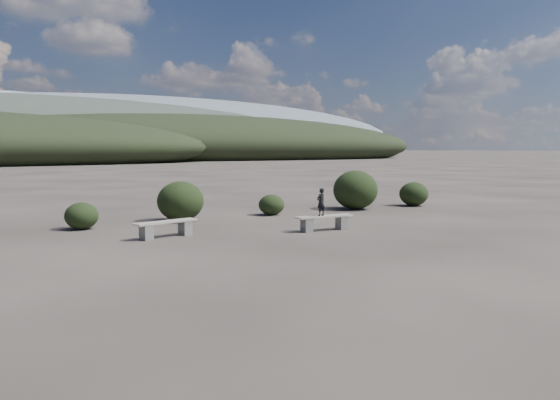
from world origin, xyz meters
TOP-DOWN VIEW (x-y plane):
  - ground at (0.00, 0.00)m, footprint 1200.00×1200.00m
  - bench_left at (-3.04, 5.56)m, footprint 1.87×0.83m
  - bench_right at (1.49, 4.52)m, footprint 1.83×0.45m
  - seated_person at (1.36, 4.52)m, footprint 0.34×0.27m
  - shrub_a at (-4.86, 8.29)m, footprint 1.00×1.00m
  - shrub_b at (-1.60, 8.69)m, footprint 1.57×1.57m
  - shrub_c at (1.87, 8.70)m, footprint 0.95×0.95m
  - shrub_d at (5.78, 8.84)m, footprint 1.80×1.80m
  - shrub_e at (8.74, 8.69)m, footprint 1.23×1.23m

SIDE VIEW (x-z plane):
  - ground at x=0.00m, z-range 0.00..0.00m
  - bench_right at x=1.49m, z-range 0.05..0.50m
  - bench_left at x=-3.04m, z-range 0.05..0.51m
  - shrub_c at x=1.87m, z-range 0.00..0.76m
  - shrub_a at x=-4.86m, z-range 0.00..0.82m
  - shrub_e at x=8.74m, z-range 0.00..1.02m
  - shrub_b at x=-1.60m, z-range 0.00..1.35m
  - shrub_d at x=5.78m, z-range 0.00..1.57m
  - seated_person at x=1.36m, z-range 0.45..1.28m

